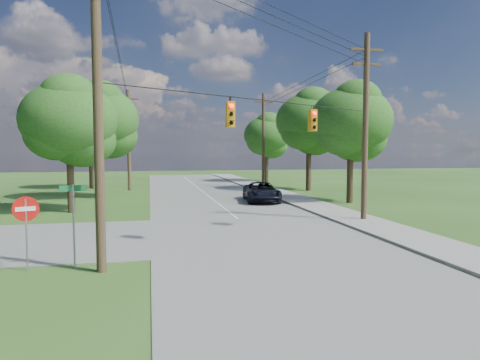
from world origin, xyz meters
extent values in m
plane|color=#2B501A|center=(0.00, 0.00, 0.00)|extent=(140.00, 140.00, 0.00)
cube|color=gray|center=(2.00, 5.00, 0.01)|extent=(10.00, 100.00, 0.03)
cube|color=gray|center=(8.70, 5.00, 0.06)|extent=(2.60, 100.00, 0.12)
cylinder|color=#4E3E28|center=(-4.60, 0.40, 6.00)|extent=(0.32, 0.32, 12.00)
cylinder|color=#4E3E28|center=(8.90, 8.00, 5.25)|extent=(0.32, 0.32, 10.50)
cube|color=#4E3E28|center=(8.90, 8.00, 9.60)|extent=(2.00, 0.12, 0.14)
cube|color=#4E3E28|center=(8.90, 8.00, 8.80)|extent=(1.70, 0.12, 0.14)
cylinder|color=#4E3E28|center=(8.90, 30.00, 5.00)|extent=(0.32, 0.32, 10.00)
cube|color=#4E3E28|center=(8.90, 30.00, 9.10)|extent=(2.00, 0.12, 0.14)
cylinder|color=#4E3E28|center=(-5.00, 30.00, 5.00)|extent=(0.32, 0.32, 10.00)
cube|color=#4E3E28|center=(-5.00, 30.00, 9.10)|extent=(2.00, 0.12, 0.14)
cylinder|color=black|center=(2.15, 4.20, 10.35)|extent=(13.52, 7.63, 1.53)
cylinder|color=black|center=(2.15, 4.20, 9.95)|extent=(13.52, 7.63, 1.53)
cylinder|color=black|center=(2.15, 4.20, 9.55)|extent=(13.52, 7.63, 1.53)
cylinder|color=black|center=(8.90, 19.00, 9.35)|extent=(0.03, 22.00, 0.53)
cylinder|color=black|center=(-4.80, 15.20, 10.10)|extent=(0.43, 29.60, 2.03)
cylinder|color=black|center=(8.90, 19.00, 8.95)|extent=(0.03, 22.00, 0.53)
cylinder|color=black|center=(-4.80, 15.20, 9.70)|extent=(0.43, 29.60, 2.03)
cylinder|color=black|center=(2.15, 4.20, 6.20)|extent=(13.52, 7.63, 0.04)
cube|color=orange|center=(0.26, 3.02, 5.48)|extent=(0.32, 0.22, 1.05)
sphere|color=#FF0C05|center=(0.26, 2.88, 5.83)|extent=(0.17, 0.17, 0.17)
cube|color=orange|center=(0.26, 3.26, 5.48)|extent=(0.32, 0.22, 1.05)
sphere|color=#FF0C05|center=(0.26, 3.40, 5.83)|extent=(0.17, 0.17, 0.17)
cube|color=orange|center=(4.85, 5.60, 5.48)|extent=(0.32, 0.22, 1.05)
sphere|color=#FF0C05|center=(4.85, 5.46, 5.83)|extent=(0.17, 0.17, 0.17)
cube|color=orange|center=(4.85, 5.84, 5.48)|extent=(0.32, 0.22, 1.05)
sphere|color=#FF0C05|center=(4.85, 5.98, 5.83)|extent=(0.17, 0.17, 0.17)
cylinder|color=#3E301F|center=(-8.00, 15.00, 1.57)|extent=(0.45, 0.45, 3.15)
ellipsoid|color=#1C4C16|center=(-8.00, 15.00, 5.94)|extent=(6.00, 6.00, 4.92)
cylinder|color=#3E301F|center=(-7.00, 23.00, 1.75)|extent=(0.50, 0.50, 3.50)
ellipsoid|color=#1C4C16|center=(-7.00, 23.00, 6.60)|extent=(6.40, 6.40, 5.25)
cylinder|color=#3E301F|center=(-9.00, 33.00, 1.66)|extent=(0.48, 0.47, 3.32)
ellipsoid|color=#1C4C16|center=(-9.00, 33.00, 6.27)|extent=(6.00, 6.00, 4.92)
cylinder|color=#3E301F|center=(12.00, 16.00, 1.66)|extent=(0.48, 0.48, 3.32)
ellipsoid|color=#1C4C16|center=(12.00, 16.00, 6.27)|extent=(6.20, 6.20, 5.08)
cylinder|color=#3E301F|center=(12.50, 26.00, 1.84)|extent=(0.52, 0.52, 3.67)
ellipsoid|color=#1C4C16|center=(12.50, 26.00, 6.93)|extent=(6.60, 6.60, 5.41)
cylinder|color=#3E301F|center=(11.50, 38.00, 1.57)|extent=(0.45, 0.45, 3.15)
ellipsoid|color=#1C4C16|center=(11.50, 38.00, 5.94)|extent=(5.80, 5.80, 4.76)
imported|color=black|center=(5.50, 17.84, 0.78)|extent=(3.13, 5.69, 1.51)
cylinder|color=gray|center=(-7.02, 1.00, 1.21)|extent=(0.07, 0.07, 2.42)
cylinder|color=red|center=(-7.02, 1.00, 2.09)|extent=(0.80, 0.29, 0.84)
cube|color=white|center=(-7.02, 0.97, 2.09)|extent=(0.58, 0.22, 0.14)
cylinder|color=gray|center=(-5.53, 1.00, 1.43)|extent=(0.07, 0.07, 2.87)
cube|color=#166030|center=(-5.53, 1.00, 2.75)|extent=(0.84, 0.24, 0.21)
camera|label=1|loc=(-3.00, -14.15, 4.02)|focal=32.00mm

